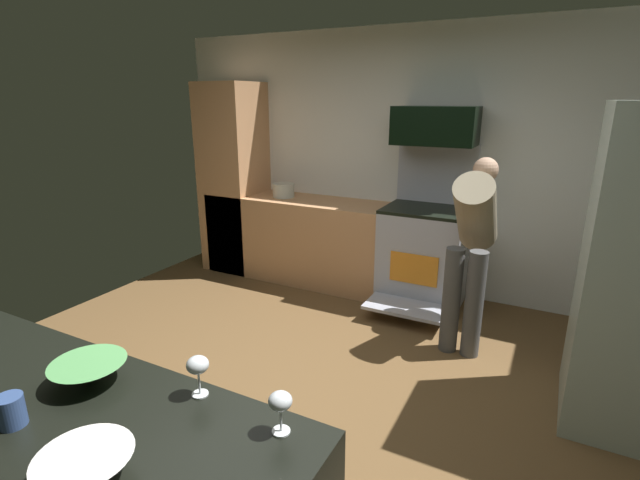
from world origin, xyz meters
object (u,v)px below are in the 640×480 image
object	(u,v)px
oven_range	(424,252)
person_cook	(472,239)
microwave	(435,126)
mixing_bowl_small	(89,372)
stock_pot	(284,190)
mug_coffee	(11,411)
wine_glass_mid	(280,403)
wine_glass_near	(198,366)
mixing_bowl_large	(86,468)

from	to	relation	value
oven_range	person_cook	distance (m)	0.91
microwave	mixing_bowl_small	xyz separation A→B (m)	(-0.41, -3.36, -0.75)
person_cook	mixing_bowl_small	distance (m)	2.79
stock_pot	mug_coffee	bearing A→B (deg)	-71.92
wine_glass_mid	stock_pot	size ratio (longest dim) A/B	0.62
person_cook	wine_glass_near	bearing A→B (deg)	-101.65
person_cook	wine_glass_near	world-z (taller)	person_cook
microwave	wine_glass_near	distance (m)	3.30
person_cook	stock_pot	distance (m)	2.21
microwave	mixing_bowl_large	bearing A→B (deg)	-90.00
mug_coffee	stock_pot	bearing A→B (deg)	108.08
mixing_bowl_large	wine_glass_near	distance (m)	0.46
mixing_bowl_small	stock_pot	world-z (taller)	stock_pot
wine_glass_near	stock_pot	xyz separation A→B (m)	(-1.60, 3.15, -0.04)
oven_range	mixing_bowl_large	world-z (taller)	oven_range
mug_coffee	stock_pot	xyz separation A→B (m)	(-1.16, 3.56, 0.02)
oven_range	stock_pot	bearing A→B (deg)	179.51
mixing_bowl_small	wine_glass_near	size ratio (longest dim) A/B	1.78
oven_range	wine_glass_mid	xyz separation A→B (m)	(0.38, -3.17, 0.50)
mixing_bowl_small	person_cook	bearing A→B (deg)	70.43
mixing_bowl_large	stock_pot	bearing A→B (deg)	113.72
wine_glass_mid	stock_pot	bearing A→B (deg)	121.64
stock_pot	oven_range	bearing A→B (deg)	-0.49
mixing_bowl_large	wine_glass_near	bearing A→B (deg)	88.28
mixing_bowl_small	mug_coffee	distance (m)	0.28
mug_coffee	wine_glass_mid	bearing A→B (deg)	25.26
microwave	mixing_bowl_small	bearing A→B (deg)	-96.89
mixing_bowl_large	stock_pot	world-z (taller)	stock_pot
person_cook	wine_glass_mid	distance (m)	2.54
mug_coffee	stock_pot	distance (m)	3.74
person_cook	mixing_bowl_large	bearing A→B (deg)	-100.16
stock_pot	wine_glass_mid	bearing A→B (deg)	-58.36
mixing_bowl_large	wine_glass_mid	world-z (taller)	wine_glass_mid
oven_range	mixing_bowl_large	xyz separation A→B (m)	(0.00, -3.59, 0.43)
wine_glass_mid	mixing_bowl_small	bearing A→B (deg)	-172.73
stock_pot	wine_glass_near	bearing A→B (deg)	-63.14
stock_pot	mixing_bowl_small	bearing A→B (deg)	-70.30
oven_range	wine_glass_near	distance (m)	3.18
oven_range	person_cook	bearing A→B (deg)	-50.30
mixing_bowl_small	wine_glass_near	xyz separation A→B (m)	(0.42, 0.13, 0.07)
mixing_bowl_small	mug_coffee	world-z (taller)	mug_coffee
wine_glass_near	microwave	bearing A→B (deg)	90.24
oven_range	wine_glass_mid	size ratio (longest dim) A/B	10.33
mixing_bowl_large	wine_glass_mid	xyz separation A→B (m)	(0.38, 0.42, 0.07)
wine_glass_mid	stock_pot	world-z (taller)	stock_pot
microwave	oven_range	bearing A→B (deg)	-90.00
person_cook	mixing_bowl_large	xyz separation A→B (m)	(-0.53, -2.95, 0.05)
mixing_bowl_small	wine_glass_near	world-z (taller)	wine_glass_near
mixing_bowl_small	mixing_bowl_large	bearing A→B (deg)	-38.11
microwave	stock_pot	distance (m)	1.74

